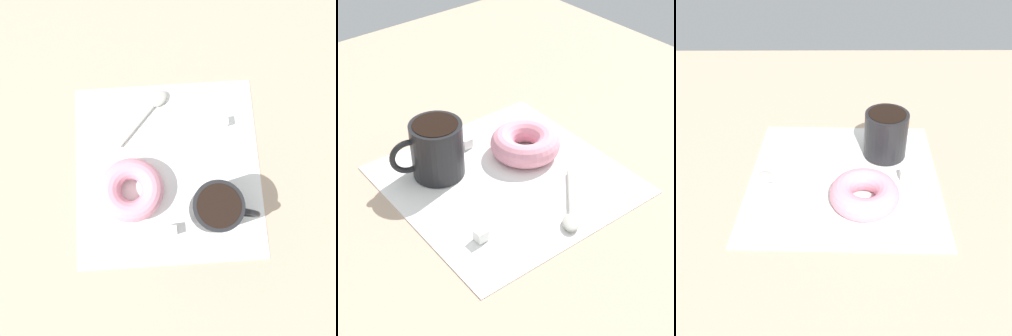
{
  "view_description": "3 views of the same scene",
  "coord_description": "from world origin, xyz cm",
  "views": [
    {
      "loc": [
        -2.73,
        -9.06,
        58.27
      ],
      "look_at": [
        -1.7,
        1.86,
        2.3
      ],
      "focal_mm": 35.0,
      "sensor_mm": 36.0,
      "label": 1
    },
    {
      "loc": [
        40.87,
        53.64,
        53.3
      ],
      "look_at": [
        -1.7,
        1.86,
        2.3
      ],
      "focal_mm": 60.0,
      "sensor_mm": 36.0,
      "label": 2
    },
    {
      "loc": [
        -52.93,
        2.13,
        42.43
      ],
      "look_at": [
        -1.7,
        1.86,
        2.3
      ],
      "focal_mm": 40.0,
      "sensor_mm": 36.0,
      "label": 3
    }
  ],
  "objects": [
    {
      "name": "coffee_cup",
      "position": [
        5.49,
        -5.96,
        4.85
      ],
      "size": [
        11.23,
        7.98,
        8.82
      ],
      "color": "black",
      "rests_on": "napkin"
    },
    {
      "name": "napkin",
      "position": [
        -1.7,
        1.86,
        0.15
      ],
      "size": [
        34.08,
        34.08,
        0.3
      ],
      "primitive_type": "cube",
      "rotation": [
        0.0,
        0.0,
        -0.03
      ],
      "color": "white",
      "rests_on": "ground_plane"
    },
    {
      "name": "donut",
      "position": [
        -8.34,
        -1.36,
        2.19
      ],
      "size": [
        11.24,
        11.24,
        3.78
      ],
      "primitive_type": "torus",
      "color": "pink",
      "rests_on": "napkin"
    },
    {
      "name": "sugar_cube_extra",
      "position": [
        -2.02,
        -8.82,
        1.13
      ],
      "size": [
        1.66,
        1.66,
        1.66
      ],
      "primitive_type": "cube",
      "color": "white",
      "rests_on": "napkin"
    },
    {
      "name": "ground_plane",
      "position": [
        0.0,
        0.0,
        -1.0
      ],
      "size": [
        120.0,
        120.0,
        2.0
      ],
      "primitive_type": "cube",
      "color": "tan"
    },
    {
      "name": "spoon",
      "position": [
        -3.34,
        14.11,
        0.7
      ],
      "size": [
        10.28,
        10.84,
        0.9
      ],
      "color": "#B7B2A8",
      "rests_on": "napkin"
    },
    {
      "name": "sugar_cube",
      "position": [
        9.21,
        9.85,
        1.11
      ],
      "size": [
        1.62,
        1.62,
        1.62
      ],
      "primitive_type": "cube",
      "color": "white",
      "rests_on": "napkin"
    }
  ]
}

